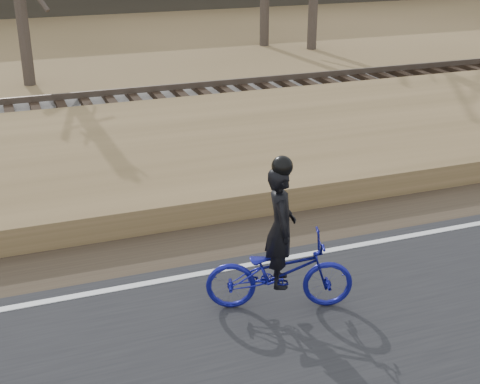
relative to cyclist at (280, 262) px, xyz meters
name	(u,v)px	position (x,y,z in m)	size (l,w,h in m)	color
ground	(137,297)	(-1.67, 0.95, -0.71)	(120.00, 120.00, 0.00)	olive
edge_line	(133,286)	(-1.67, 1.15, -0.64)	(120.00, 0.12, 0.01)	silver
shoulder	(120,256)	(-1.67, 2.15, -0.69)	(120.00, 1.60, 0.04)	#473A2B
embankment	(88,176)	(-1.67, 5.15, -0.49)	(120.00, 5.00, 0.44)	olive
ballast	(64,122)	(-1.67, 8.95, -0.48)	(120.00, 3.00, 0.45)	slate
railroad	(63,110)	(-1.67, 8.95, -0.18)	(120.00, 2.40, 0.29)	black
cyclist	(280,262)	(0.00, 0.00, 0.00)	(1.99, 1.21, 2.07)	navy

